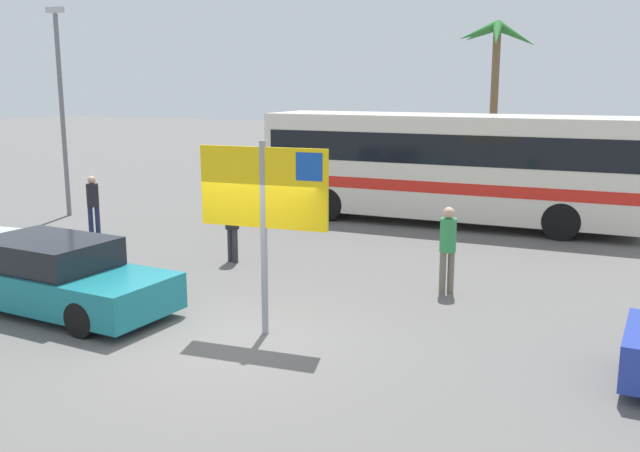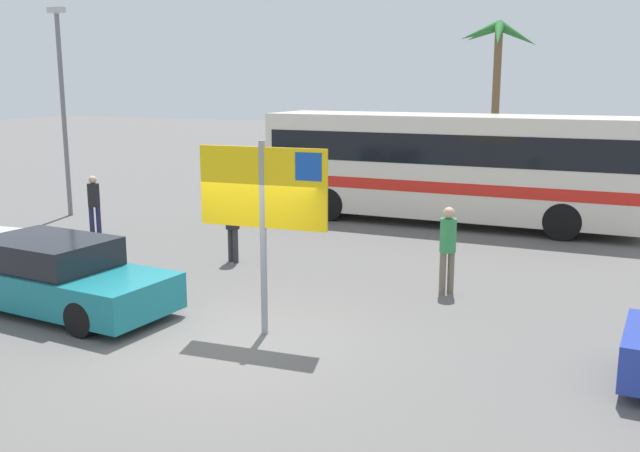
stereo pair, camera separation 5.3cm
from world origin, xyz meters
The scene contains 9 objects.
ground centered at (0.00, 0.00, 0.00)m, with size 120.00×120.00×0.00m, color #605E5B.
bus_front_coach centered at (0.70, 11.27, 1.78)m, with size 10.83×2.61×3.17m.
ferry_sign centered at (0.37, 0.64, 2.33)m, with size 2.20×0.22×3.20m.
car_teal centered at (-3.73, 0.17, 0.64)m, with size 4.54×2.12×1.32m.
pedestrian_near_sign centered at (-2.64, 4.55, 0.96)m, with size 0.32×0.32×1.63m.
pedestrian_crossing_lot centered at (-7.64, 5.58, 0.95)m, with size 0.32×0.32×1.63m.
pedestrian_by_bus centered at (2.49, 4.13, 1.02)m, with size 0.32×0.32×1.73m.
lamp_post_left_side centered at (-10.40, 7.56, 3.46)m, with size 0.56×0.20×6.29m.
palm_tree_seaside centered at (0.13, 20.98, 5.23)m, with size 3.25×3.25×6.58m.
Camera 2 is at (5.76, -9.21, 4.10)m, focal length 39.83 mm.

